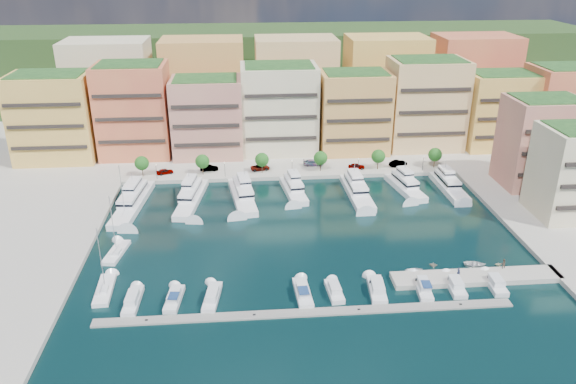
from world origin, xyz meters
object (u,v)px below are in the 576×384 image
Objects in this scene: car_1 at (209,168)px; yacht_3 at (293,188)px; tree_0 at (142,163)px; tree_2 at (262,160)px; cruiser_7 at (423,287)px; cruiser_8 at (455,286)px; car_3 at (313,163)px; cruiser_2 at (212,297)px; car_5 at (398,163)px; cruiser_0 at (133,301)px; tree_3 at (321,158)px; lamppost_0 at (156,169)px; lamppost_4 at (423,161)px; cruiser_6 at (377,289)px; sailboat_2 at (125,216)px; person_0 at (458,272)px; cruiser_1 at (174,299)px; yacht_5 at (405,185)px; car_4 at (356,166)px; person_1 at (503,264)px; yacht_2 at (242,194)px; tender_0 at (415,271)px; car_0 at (165,171)px; cruiser_9 at (495,284)px; tender_3 at (498,264)px; tree_4 at (378,156)px; tender_2 at (475,264)px; yacht_4 at (356,190)px; lamppost_3 at (358,163)px; cruiser_4 at (303,293)px; car_2 at (260,167)px; tree_1 at (202,161)px; tree_5 at (435,155)px; lamppost_1 at (225,167)px; yacht_0 at (133,201)px; cruiser_5 at (334,291)px; tender_1 at (433,264)px; yacht_6 at (448,185)px; yacht_1 at (192,197)px; sailboat_0 at (105,291)px.

yacht_3 is at bearing -123.27° from car_1.
tree_2 is at bearing 0.00° from tree_0.
yacht_3 reaches higher than cruiser_7.
car_3 is at bearing 106.42° from cruiser_8.
car_5 is (49.55, 59.93, 1.30)m from cruiser_2.
cruiser_8 is (32.92, -58.08, -4.20)m from tree_2.
tree_3 is at bearing 54.71° from cruiser_0.
lamppost_4 is (72.00, 0.00, 0.00)m from lamppost_0.
cruiser_6 is 0.67× the size of sailboat_2.
person_0 reaches higher than car_1.
cruiser_1 is at bearing -0.06° from cruiser_0.
yacht_5 is 16.48m from car_4.
car_5 is 55.62m from person_1.
lamppost_4 reaches higher than person_0.
yacht_2 reaches higher than cruiser_2.
lamppost_0 is 1.21× the size of tender_0.
car_4 reaches higher than car_0.
car_5 is at bearing 92.13° from cruiser_9.
tender_3 is (17.13, 1.00, 0.01)m from tender_0.
tree_4 is 0.32× the size of yacht_5.
tree_4 reaches higher than tender_2.
yacht_4 is 15.42m from car_4.
lamppost_3 is 0.93× the size of car_4.
cruiser_4 is at bearing 110.81° from tender_2.
yacht_2 is at bearing 82.56° from cruiser_2.
cruiser_0 is 1.69× the size of car_2.
tree_3 is 0.43× the size of sailboat_2.
tree_5 is at bearing 0.00° from tree_1.
cruiser_9 is at bearing -47.84° from lamppost_1.
lamppost_1 reaches higher than cruiser_6.
lamppost_0 is 0.32× the size of sailboat_2.
lamppost_1 is 13.11m from yacht_2.
cruiser_6 is at bearing -39.72° from yacht_0.
tender_2 is (45.20, -36.47, -0.77)m from yacht_2.
car_3 reaches higher than tender_3.
tree_4 is 58.41m from car_0.
yacht_5 is 45.85m from cruiser_8.
tender_0 is (22.31, 6.07, -0.21)m from cruiser_4.
cruiser_7 is at bearing -0.02° from cruiser_0.
cruiser_5 is at bearing 60.71° from person_0.
lamppost_1 reaches higher than tender_1.
yacht_6 is 40.58m from tender_1.
sailboat_0 is at bearing -108.22° from yacht_1.
cruiser_4 is 27.75m from tender_1.
tree_0 reaches higher than car_0.
lamppost_0 is 78.33m from cruiser_7.
yacht_2 reaches higher than tender_3.
tender_2 is (70.50, 3.11, 0.13)m from sailboat_0.
person_0 is (19.76, -60.04, 0.15)m from car_3.
sailboat_2 reaches higher than tree_2.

